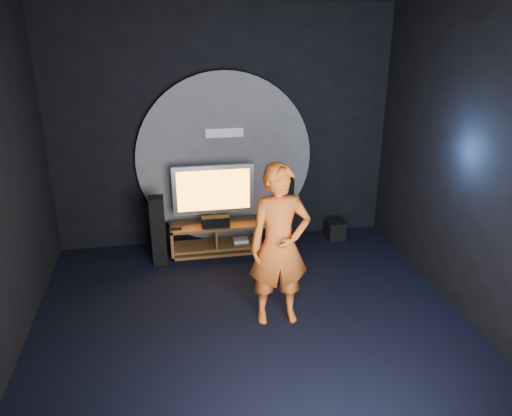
{
  "coord_description": "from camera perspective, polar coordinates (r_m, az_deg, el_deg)",
  "views": [
    {
      "loc": [
        -0.84,
        -4.69,
        3.34
      ],
      "look_at": [
        0.22,
        1.05,
        1.05
      ],
      "focal_mm": 35.0,
      "sensor_mm": 36.0,
      "label": 1
    }
  ],
  "objects": [
    {
      "name": "right_wall",
      "position": [
        5.98,
        24.11,
        4.08
      ],
      "size": [
        0.04,
        5.0,
        3.5
      ],
      "primitive_type": "cube",
      "color": "black",
      "rests_on": "ground"
    },
    {
      "name": "player",
      "position": [
        5.53,
        2.68,
        -4.32
      ],
      "size": [
        0.7,
        0.47,
        1.88
      ],
      "primitive_type": "imported",
      "rotation": [
        0.0,
        0.0,
        -0.03
      ],
      "color": "#D1591C",
      "rests_on": "ground"
    },
    {
      "name": "tower_speaker_left",
      "position": [
        7.11,
        -11.1,
        -2.56
      ],
      "size": [
        0.2,
        0.22,
        1.0
      ],
      "primitive_type": "cube",
      "color": "black",
      "rests_on": "ground"
    },
    {
      "name": "remote",
      "position": [
        7.22,
        -9.2,
        -2.38
      ],
      "size": [
        0.18,
        0.05,
        0.02
      ],
      "primitive_type": "cube",
      "color": "black",
      "rests_on": "media_console"
    },
    {
      "name": "back_wall",
      "position": [
        7.42,
        -3.73,
        8.98
      ],
      "size": [
        5.0,
        0.04,
        3.5
      ],
      "primitive_type": "cube",
      "color": "black",
      "rests_on": "ground"
    },
    {
      "name": "floor",
      "position": [
        5.82,
        -0.24,
        -13.6
      ],
      "size": [
        5.0,
        5.0,
        0.0
      ],
      "primitive_type": "plane",
      "color": "black",
      "rests_on": "ground"
    },
    {
      "name": "front_wall",
      "position": [
        2.84,
        8.92,
        -12.97
      ],
      "size": [
        5.0,
        0.04,
        3.5
      ],
      "primitive_type": "cube",
      "color": "black",
      "rests_on": "ground"
    },
    {
      "name": "tv",
      "position": [
        7.25,
        -4.89,
        1.89
      ],
      "size": [
        1.18,
        0.22,
        0.87
      ],
      "color": "#AFAFB7",
      "rests_on": "media_console"
    },
    {
      "name": "tower_speaker_right",
      "position": [
        7.76,
        3.4,
        -0.09
      ],
      "size": [
        0.2,
        0.22,
        1.0
      ],
      "primitive_type": "cube",
      "color": "black",
      "rests_on": "ground"
    },
    {
      "name": "center_speaker",
      "position": [
        7.24,
        -4.65,
        -1.56
      ],
      "size": [
        0.4,
        0.15,
        0.15
      ],
      "primitive_type": "cube",
      "color": "black",
      "rests_on": "media_console"
    },
    {
      "name": "media_console",
      "position": [
        7.47,
        -4.6,
        -3.57
      ],
      "size": [
        1.32,
        0.45,
        0.45
      ],
      "color": "brown",
      "rests_on": "ground"
    },
    {
      "name": "subwoofer",
      "position": [
        7.97,
        9.09,
        -2.51
      ],
      "size": [
        0.27,
        0.27,
        0.29
      ],
      "primitive_type": "cube",
      "color": "black",
      "rests_on": "ground"
    },
    {
      "name": "wall_disc_panel",
      "position": [
        7.47,
        -3.59,
        5.53
      ],
      "size": [
        2.6,
        0.11,
        2.6
      ],
      "color": "#515156",
      "rests_on": "ground"
    }
  ]
}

